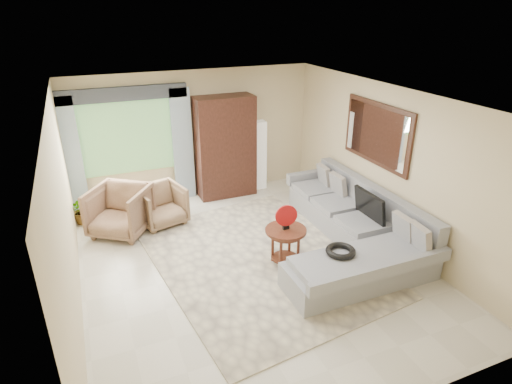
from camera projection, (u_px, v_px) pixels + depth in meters
name	position (u px, v px, depth m)	size (l,w,h in m)	color
ground	(250.00, 263.00, 6.76)	(6.00, 6.00, 0.00)	silver
area_rug	(258.00, 259.00, 6.85)	(3.00, 4.00, 0.02)	beige
sectional_sofa	(353.00, 231.00, 7.13)	(2.30, 3.46, 0.90)	gray
tv_screen	(370.00, 206.00, 7.03)	(0.06, 0.74, 0.48)	black
garden_hose	(341.00, 251.00, 6.07)	(0.43, 0.43, 0.09)	black
coffee_table	(285.00, 246.00, 6.60)	(0.63, 0.63, 0.63)	#461C12
red_disc	(286.00, 216.00, 6.39)	(0.34, 0.34, 0.03)	#AA1111
armchair_left	(120.00, 211.00, 7.50)	(0.93, 0.95, 0.87)	#8A654B
armchair_right	(161.00, 205.00, 7.86)	(0.78, 0.81, 0.73)	brown
potted_plant	(82.00, 210.00, 7.94)	(0.47, 0.41, 0.52)	#999999
armoire	(225.00, 147.00, 8.83)	(1.20, 0.55, 2.10)	black
floor_lamp	(259.00, 155.00, 9.28)	(0.24, 0.24, 1.50)	silver
window	(127.00, 138.00, 8.23)	(1.80, 0.04, 1.40)	#669E59
curtain_left	(71.00, 158.00, 7.88)	(0.40, 0.08, 2.30)	#9EB7CC
curtain_right	(183.00, 145.00, 8.62)	(0.40, 0.08, 2.30)	#9EB7CC
valance	(122.00, 94.00, 7.82)	(2.40, 0.12, 0.26)	#1E232D
wall_mirror	(377.00, 134.00, 7.22)	(0.05, 1.70, 1.05)	black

